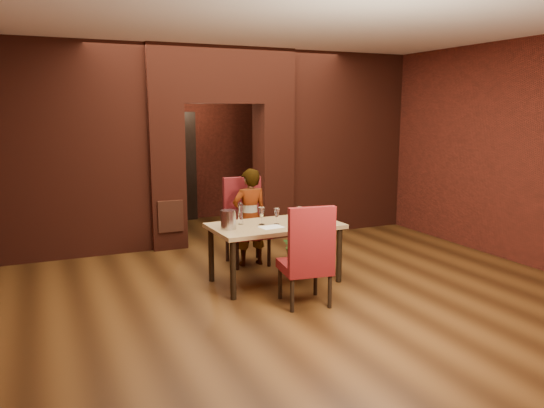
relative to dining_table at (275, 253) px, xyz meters
The scene contains 24 objects.
floor 0.54m from the dining_table, 76.48° to the left, with size 8.00×8.00×0.00m, color #4D2D13.
ceiling 2.84m from the dining_table, 76.48° to the left, with size 7.00×8.00×0.04m, color silver.
wall_back 4.54m from the dining_table, 88.82° to the left, with size 7.00×0.04×3.20m, color maroon.
wall_front 3.82m from the dining_table, 88.57° to the right, with size 7.00×0.04×3.20m, color maroon.
wall_right 3.81m from the dining_table, ahead, with size 0.04×8.00×3.20m, color maroon.
pillar_left 2.64m from the dining_table, 109.89° to the left, with size 0.55×0.55×2.30m, color maroon.
pillar_right 2.70m from the dining_table, 66.35° to the left, with size 0.55×0.55×2.30m, color maroon.
lintel 3.35m from the dining_table, 87.82° to the left, with size 2.45×0.55×0.90m, color maroon.
wing_wall_left 3.51m from the dining_table, 133.72° to the left, with size 2.27×0.35×3.20m, color maroon.
wing_wall_right 3.63m from the dining_table, 44.09° to the left, with size 2.27×0.35×3.20m, color maroon.
vent_panel 2.26m from the dining_table, 112.45° to the left, with size 0.40×0.03×0.50m, color #98472C.
rear_door 4.38m from the dining_table, 94.10° to the left, with size 0.90×0.08×2.10m, color black.
rear_door_frame 4.34m from the dining_table, 94.14° to the left, with size 1.02×0.04×2.22m, color black.
dining_table is the anchor object (origin of this frame).
chair_far 0.93m from the dining_table, 91.64° to the left, with size 0.56×0.56×1.24m, color maroon.
chair_near 0.88m from the dining_table, 91.04° to the right, with size 0.53×0.53×1.17m, color maroon.
person_seated 0.90m from the dining_table, 90.93° to the left, with size 0.51×0.33×1.39m, color silver.
wine_glass_a 0.53m from the dining_table, behind, with size 0.09×0.09×0.22m, color silver, non-canonical shape.
wine_glass_b 0.49m from the dining_table, 78.26° to the right, with size 0.08×0.08×0.21m, color white, non-canonical shape.
wine_glass_c 0.58m from the dining_table, 24.12° to the right, with size 0.09×0.09×0.22m, color white, non-canonical shape.
tasting_sheet 0.43m from the dining_table, 127.93° to the right, with size 0.28×0.21×0.00m, color white.
wine_bucket 0.81m from the dining_table, behind, with size 0.19×0.19×0.23m, color #ACACB3.
water_bottle 0.68m from the dining_table, 157.50° to the left, with size 0.07×0.07×0.28m, color white.
potted_plant 1.14m from the dining_table, 50.83° to the left, with size 0.36×0.31×0.40m, color #366F2A.
Camera 1 is at (-2.82, -6.40, 2.21)m, focal length 35.00 mm.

